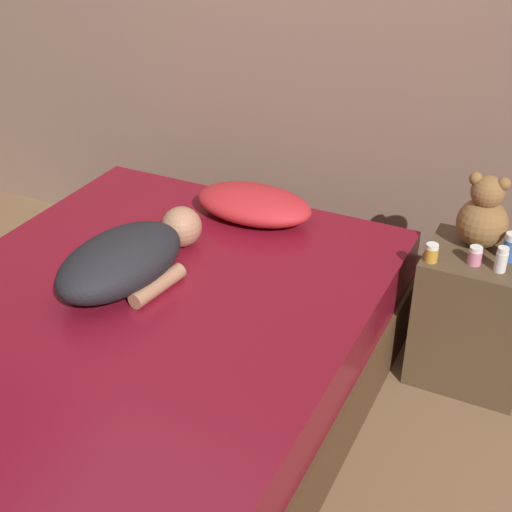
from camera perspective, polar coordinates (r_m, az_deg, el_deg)
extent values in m
plane|color=brown|center=(2.80, -9.30, -12.52)|extent=(12.00, 12.00, 0.00)
cube|color=#4C331E|center=(2.71, -9.54, -10.40)|extent=(1.55, 2.04, 0.28)
cube|color=maroon|center=(2.56, -10.01, -6.29)|extent=(1.52, 2.00, 0.21)
cube|color=brown|center=(2.92, 17.07, -4.66)|extent=(0.43, 0.36, 0.56)
ellipsoid|color=red|center=(3.01, -0.20, 4.18)|extent=(0.51, 0.31, 0.13)
ellipsoid|color=black|center=(2.59, -10.78, -0.40)|extent=(0.39, 0.59, 0.19)
sphere|color=#A87556|center=(2.82, -5.98, 2.34)|extent=(0.16, 0.16, 0.16)
cylinder|color=#A87556|center=(2.56, -7.86, -2.35)|extent=(0.09, 0.25, 0.06)
sphere|color=brown|center=(2.79, 17.63, 2.54)|extent=(0.19, 0.19, 0.19)
sphere|color=brown|center=(2.73, 18.05, 4.90)|extent=(0.12, 0.12, 0.12)
sphere|color=brown|center=(2.72, 17.19, 5.94)|extent=(0.05, 0.05, 0.05)
sphere|color=brown|center=(2.71, 19.22, 5.49)|extent=(0.05, 0.05, 0.05)
cylinder|color=#3866B2|center=(2.75, 19.65, 0.47)|extent=(0.05, 0.05, 0.08)
cylinder|color=pink|center=(2.69, 17.10, -0.10)|extent=(0.05, 0.05, 0.05)
cylinder|color=white|center=(2.67, 17.21, 0.55)|extent=(0.05, 0.05, 0.02)
cylinder|color=white|center=(2.67, 19.01, -0.44)|extent=(0.04, 0.04, 0.07)
cylinder|color=white|center=(2.65, 19.18, 0.44)|extent=(0.04, 0.04, 0.02)
cylinder|color=gold|center=(2.67, 13.85, 0.12)|extent=(0.05, 0.05, 0.05)
cylinder|color=white|center=(2.65, 13.94, 0.77)|extent=(0.05, 0.05, 0.02)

